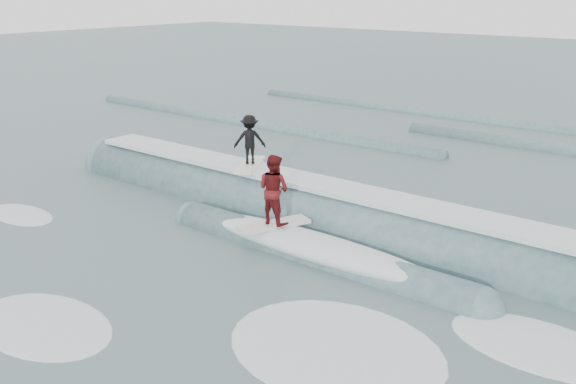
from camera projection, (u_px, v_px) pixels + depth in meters
The scene contains 6 objects.
ground at pixel (185, 275), 15.57m from camera, with size 160.00×160.00×0.00m, color #3D5259.
breaking_wave at pixel (309, 222), 18.90m from camera, with size 20.99×3.94×2.33m.
surfer_black at pixel (250, 142), 20.05m from camera, with size 1.41×2.03×1.64m.
surfer_red at pixel (274, 192), 16.91m from camera, with size 1.29×2.06×1.99m.
whitewater at pixel (239, 315), 13.68m from camera, with size 17.55×7.61×0.10m.
far_swells at pixel (447, 137), 29.57m from camera, with size 40.40×8.65×0.80m.
Camera 1 is at (10.81, -9.53, 6.71)m, focal length 40.00 mm.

